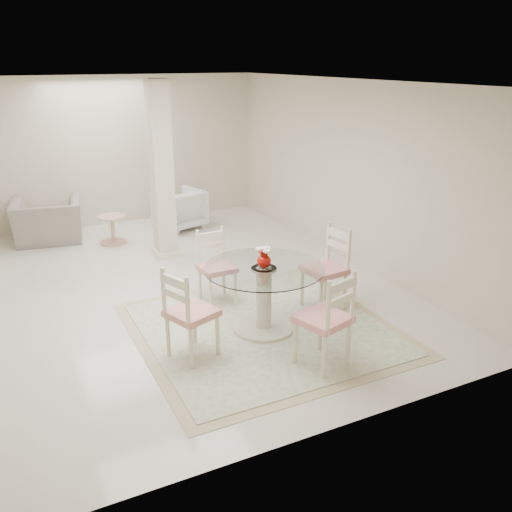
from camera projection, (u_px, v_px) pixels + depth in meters
name	position (u px, v px, depth m)	size (l,w,h in m)	color
ground	(160.00, 290.00, 7.37)	(7.00, 7.00, 0.00)	beige
room_shell	(151.00, 154.00, 6.73)	(6.02, 7.02, 2.71)	beige
column	(162.00, 172.00, 8.21)	(0.30, 0.30, 2.70)	beige
area_rug	(264.00, 329.00, 6.30)	(2.86, 2.86, 0.02)	tan
dining_table	(264.00, 299.00, 6.16)	(1.35, 1.35, 0.78)	beige
red_vase	(264.00, 257.00, 5.99)	(0.19, 0.17, 0.24)	#AC0C05
dining_chair_east	(329.00, 262.00, 6.67)	(0.51, 0.51, 1.16)	beige
dining_chair_north	(215.00, 261.00, 6.87)	(0.43, 0.43, 1.04)	#F3E9C7
dining_chair_west	(186.00, 308.00, 5.50)	(0.58, 0.58, 1.12)	#EDE6C3
dining_chair_south	(329.00, 313.00, 5.33)	(0.58, 0.58, 1.16)	beige
recliner_taupe	(48.00, 221.00, 9.21)	(1.12, 0.98, 0.73)	gray
armchair_white	(180.00, 209.00, 9.96)	(0.77, 0.79, 0.72)	white
side_table	(113.00, 231.00, 9.16)	(0.46, 0.46, 0.48)	tan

